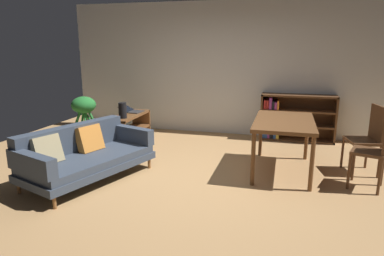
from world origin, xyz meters
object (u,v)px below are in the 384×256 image
at_px(fabric_couch, 84,154).
at_px(desk_speaker, 123,110).
at_px(dining_table, 284,125).
at_px(dining_chair_far, 368,136).
at_px(potted_floor_plant, 84,111).
at_px(dining_chair_near, 375,148).
at_px(open_laptop, 132,111).
at_px(bookshelf, 292,118).
at_px(media_console, 130,129).

bearing_deg(fabric_couch, desk_speaker, 95.41).
relative_size(desk_speaker, dining_table, 0.20).
bearing_deg(dining_table, dining_chair_far, 11.92).
bearing_deg(dining_chair_far, fabric_couch, -161.37).
bearing_deg(dining_table, potted_floor_plant, 168.49).
bearing_deg(fabric_couch, dining_chair_near, 10.11).
xyz_separation_m(open_laptop, bookshelf, (3.02, 0.82, -0.14)).
relative_size(desk_speaker, potted_floor_plant, 0.32).
height_order(dining_chair_far, bookshelf, dining_chair_far).
distance_m(desk_speaker, potted_floor_plant, 1.04).
bearing_deg(open_laptop, desk_speaker, -81.05).
bearing_deg(open_laptop, fabric_couch, -83.58).
bearing_deg(media_console, dining_chair_near, -16.15).
relative_size(fabric_couch, dining_table, 1.39).
relative_size(dining_table, dining_chair_far, 1.42).
height_order(desk_speaker, dining_chair_near, dining_chair_near).
distance_m(potted_floor_plant, dining_chair_near, 5.04).
xyz_separation_m(potted_floor_plant, dining_chair_near, (4.91, -1.14, -0.02)).
relative_size(open_laptop, dining_chair_far, 0.45).
bearing_deg(dining_chair_far, media_console, 172.40).
height_order(dining_chair_near, bookshelf, dining_chair_near).
bearing_deg(dining_chair_near, bookshelf, 114.04).
xyz_separation_m(media_console, dining_chair_far, (4.01, -0.53, 0.29)).
bearing_deg(potted_floor_plant, open_laptop, 17.11).
bearing_deg(dining_chair_near, open_laptop, 160.65).
relative_size(fabric_couch, dining_chair_near, 1.98).
distance_m(open_laptop, desk_speaker, 0.61).
distance_m(open_laptop, dining_chair_near, 4.26).
relative_size(dining_table, dining_chair_near, 1.43).
height_order(media_console, potted_floor_plant, potted_floor_plant).
height_order(fabric_couch, media_console, fabric_couch).
xyz_separation_m(potted_floor_plant, bookshelf, (3.92, 1.10, -0.14)).
xyz_separation_m(potted_floor_plant, dining_table, (3.78, -0.77, 0.12)).
relative_size(fabric_couch, media_console, 1.71).
bearing_deg(dining_chair_far, bookshelf, 122.63).
xyz_separation_m(dining_table, dining_chair_near, (1.14, -0.37, -0.14)).
bearing_deg(bookshelf, open_laptop, -164.81).
distance_m(fabric_couch, dining_chair_near, 3.85).
bearing_deg(desk_speaker, dining_chair_near, -11.82).
xyz_separation_m(potted_floor_plant, dining_chair_far, (4.95, -0.52, -0.02)).
bearing_deg(potted_floor_plant, fabric_couch, -58.04).
distance_m(fabric_couch, dining_table, 2.87).
distance_m(dining_chair_near, dining_chair_far, 0.62).
xyz_separation_m(open_laptop, desk_speaker, (0.09, -0.59, 0.11)).
relative_size(open_laptop, potted_floor_plant, 0.52).
height_order(media_console, dining_chair_near, dining_chair_near).
distance_m(fabric_couch, bookshelf, 4.03).
xyz_separation_m(media_console, dining_table, (2.83, -0.78, 0.43)).
xyz_separation_m(desk_speaker, dining_chair_near, (3.93, -0.82, -0.14)).
bearing_deg(dining_table, fabric_couch, -158.54).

